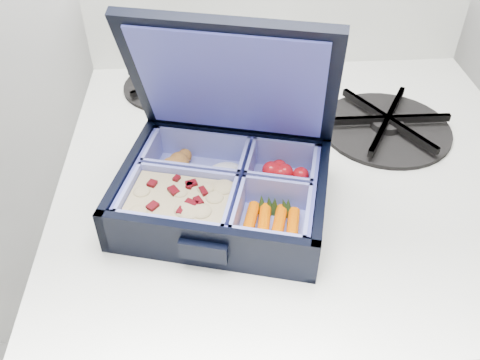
{
  "coord_description": "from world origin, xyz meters",
  "views": [
    {
      "loc": [
        0.03,
        1.12,
        1.37
      ],
      "look_at": [
        0.06,
        1.57,
        0.98
      ],
      "focal_mm": 38.0,
      "sensor_mm": 36.0,
      "label": 1
    }
  ],
  "objects_px": {
    "stove": "(281,341)",
    "fork": "(296,130)",
    "burner_grate": "(387,122)",
    "bento_box": "(223,191)"
  },
  "relations": [
    {
      "from": "stove",
      "to": "fork",
      "type": "height_order",
      "value": "fork"
    },
    {
      "from": "stove",
      "to": "burner_grate",
      "type": "xyz_separation_m",
      "value": [
        0.13,
        0.04,
        0.49
      ]
    },
    {
      "from": "stove",
      "to": "burner_grate",
      "type": "distance_m",
      "value": 0.51
    },
    {
      "from": "stove",
      "to": "bento_box",
      "type": "height_order",
      "value": "bento_box"
    },
    {
      "from": "stove",
      "to": "fork",
      "type": "distance_m",
      "value": 0.48
    },
    {
      "from": "bento_box",
      "to": "burner_grate",
      "type": "distance_m",
      "value": 0.28
    },
    {
      "from": "bento_box",
      "to": "fork",
      "type": "relative_size",
      "value": 1.33
    },
    {
      "from": "fork",
      "to": "stove",
      "type": "bearing_deg",
      "value": -34.39
    },
    {
      "from": "burner_grate",
      "to": "fork",
      "type": "xyz_separation_m",
      "value": [
        -0.13,
        0.0,
        -0.01
      ]
    },
    {
      "from": "burner_grate",
      "to": "fork",
      "type": "relative_size",
      "value": 1.05
    }
  ]
}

